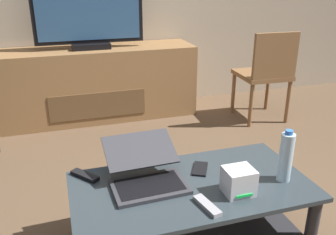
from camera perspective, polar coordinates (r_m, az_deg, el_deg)
name	(u,v)px	position (r m, az deg, el deg)	size (l,w,h in m)	color
ground_plane	(190,227)	(2.14, 3.52, -16.71)	(7.68, 7.68, 0.00)	brown
coffee_table	(191,205)	(1.84, 3.64, -13.61)	(1.14, 0.60, 0.39)	#2D383D
media_cabinet	(94,83)	(3.57, -11.56, 5.25)	(1.93, 0.51, 0.68)	olive
television	(88,10)	(3.42, -12.40, 16.16)	(0.97, 0.20, 0.71)	black
dining_chair	(267,71)	(3.49, 15.21, 7.01)	(0.46, 0.46, 0.85)	brown
laptop	(146,171)	(1.77, -3.55, -8.40)	(0.36, 0.40, 0.17)	#333338
router_box	(239,181)	(1.71, 11.03, -9.77)	(0.13, 0.12, 0.12)	silver
water_bottle_near	(286,157)	(1.83, 18.00, -5.89)	(0.07, 0.07, 0.26)	silver
cell_phone	(200,169)	(1.89, 5.06, -8.01)	(0.07, 0.14, 0.01)	black
tv_remote	(85,175)	(1.87, -12.92, -8.86)	(0.04, 0.16, 0.02)	black
soundbar_remote	(207,206)	(1.62, 6.17, -13.60)	(0.04, 0.16, 0.02)	#99999E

